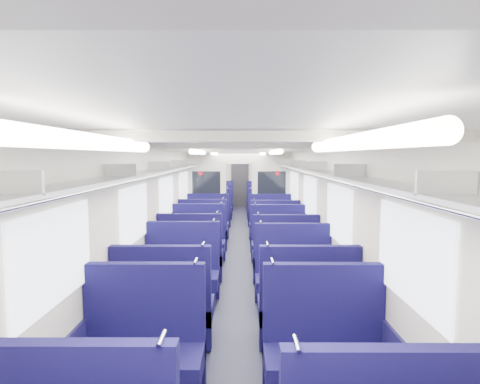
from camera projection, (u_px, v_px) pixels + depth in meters
floor at (238, 261)px, 8.39m from camera, size 2.80×18.00×0.01m
ceiling at (238, 149)px, 8.18m from camera, size 2.80×18.00×0.01m
wall_left at (171, 205)px, 8.29m from camera, size 0.02×18.00×2.35m
dado_left at (173, 244)px, 8.37m from camera, size 0.03×17.90×0.70m
wall_right at (305, 206)px, 8.28m from camera, size 0.02×18.00×2.35m
dado_right at (304, 244)px, 8.36m from camera, size 0.03×17.90×0.70m
wall_far at (240, 180)px, 17.25m from camera, size 2.80×0.02×2.35m
luggage_rack_left at (180, 167)px, 8.22m from camera, size 0.36×17.40×0.18m
luggage_rack_right at (297, 167)px, 8.21m from camera, size 0.36×17.40×0.18m
windows at (238, 196)px, 7.81m from camera, size 2.78×15.60×0.75m
ceiling_fittings at (238, 152)px, 7.93m from camera, size 2.70×16.06×0.11m
end_door at (240, 184)px, 17.21m from camera, size 0.75×0.06×2.00m
bulkhead at (239, 192)px, 10.69m from camera, size 2.80×0.10×2.35m
seat_6 at (142, 358)px, 3.59m from camera, size 1.12×0.62×1.25m
seat_7 at (326, 358)px, 3.58m from camera, size 1.12×0.62×1.25m
seat_8 at (164, 313)px, 4.62m from camera, size 1.12×0.62×1.25m
seat_9 at (307, 313)px, 4.61m from camera, size 1.12×0.62×1.25m
seat_10 at (181, 278)px, 5.94m from camera, size 1.12×0.62×1.25m
seat_11 at (294, 281)px, 5.78m from camera, size 1.12×0.62×1.25m
seat_12 at (191, 259)px, 7.06m from camera, size 1.12×0.62×1.25m
seat_13 at (285, 260)px, 6.95m from camera, size 1.12×0.62×1.25m
seat_14 at (198, 245)px, 8.18m from camera, size 1.12×0.62×1.25m
seat_15 at (279, 246)px, 8.05m from camera, size 1.12×0.62×1.25m
seat_16 at (203, 233)px, 9.37m from camera, size 1.12×0.62×1.25m
seat_17 at (274, 235)px, 9.17m from camera, size 1.12×0.62×1.25m
seat_18 at (207, 226)px, 10.41m from camera, size 1.12×0.62×1.25m
seat_19 at (271, 226)px, 10.32m from camera, size 1.12×0.62×1.25m
seat_20 at (213, 215)px, 12.38m from camera, size 1.12×0.62×1.25m
seat_21 at (266, 214)px, 12.47m from camera, size 1.12×0.62×1.25m
seat_22 at (215, 209)px, 13.59m from camera, size 1.12×0.62×1.25m
seat_23 at (264, 210)px, 13.51m from camera, size 1.12×0.62×1.25m
seat_24 at (217, 205)px, 14.74m from camera, size 1.12×0.62×1.25m
seat_25 at (262, 205)px, 14.74m from camera, size 1.12×0.62×1.25m
seat_26 at (219, 202)px, 15.82m from camera, size 1.12×0.62×1.25m
seat_27 at (261, 202)px, 15.81m from camera, size 1.12×0.62×1.25m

